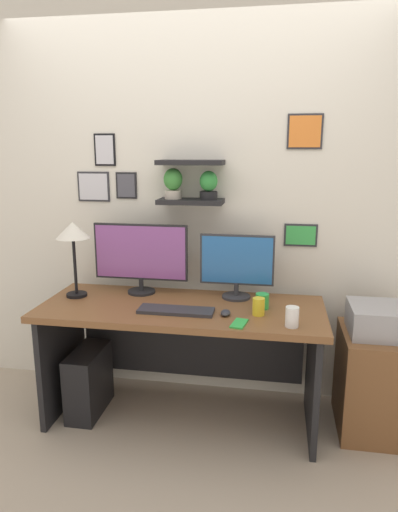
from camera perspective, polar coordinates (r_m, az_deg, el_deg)
name	(u,v)px	position (r m, az deg, el deg)	size (l,w,h in m)	color
ground_plane	(182,417)	(3.11, -2.09, -19.33)	(8.00, 8.00, 0.00)	tan
back_wall_assembly	(194,198)	(3.07, -0.62, 7.20)	(4.40, 0.24, 2.70)	silver
desk	(183,334)	(2.91, -1.95, -9.69)	(1.71, 0.68, 0.75)	brown
monitor_left	(141,255)	(2.99, -7.26, 0.08)	(0.62, 0.18, 0.46)	black
monitor_right	(237,264)	(2.88, 4.74, -1.05)	(0.46, 0.18, 0.41)	#2D2D33
keyboard	(176,310)	(2.68, -2.88, -6.79)	(0.44, 0.14, 0.02)	#2D2D33
computer_mouse	(226,313)	(2.63, 3.32, -7.07)	(0.06, 0.09, 0.03)	#2D2D33
desk_lamp	(73,236)	(2.97, -15.40, 2.45)	(0.21, 0.21, 0.48)	black
cell_phone	(239,324)	(2.51, 5.03, -8.37)	(0.07, 0.14, 0.01)	green
coffee_mug	(262,301)	(2.75, 7.86, -5.58)	(0.08, 0.08, 0.09)	green
pen_cup	(259,307)	(2.64, 7.42, -6.26)	(0.07, 0.07, 0.10)	yellow
water_cup	(292,317)	(2.50, 11.50, -7.43)	(0.07, 0.07, 0.11)	white
drawer_cabinet	(377,382)	(3.05, 21.25, -14.38)	(0.44, 0.50, 0.62)	brown
printer	(383,320)	(2.89, 21.90, -7.41)	(0.38, 0.34, 0.17)	#9E9EA3
computer_tower_left	(89,381)	(3.15, -13.55, -14.91)	(0.18, 0.40, 0.42)	black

